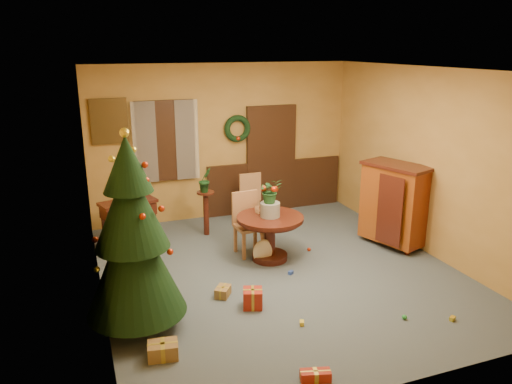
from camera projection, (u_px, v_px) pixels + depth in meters
name	position (u px, v px, depth m)	size (l,w,h in m)	color
room_envelope	(235.00, 159.00, 9.52)	(5.50, 5.50, 5.50)	#363F4E
dining_table	(270.00, 229.00, 7.64)	(1.03, 1.03, 0.71)	black
urn	(270.00, 210.00, 7.54)	(0.30, 0.30, 0.22)	slate
centerpiece_plant	(270.00, 191.00, 7.46)	(0.34, 0.29, 0.38)	#1E4C23
chair_near	(248.00, 221.00, 7.90)	(0.46, 0.46, 0.99)	#915D3A
chair_far	(248.00, 195.00, 9.32)	(0.42, 0.42, 0.96)	#915D3A
guitar	(264.00, 237.00, 7.58)	(0.35, 0.16, 0.82)	white
plant_stand	(206.00, 208.00, 8.65)	(0.30, 0.30, 0.78)	black
stand_plant	(205.00, 180.00, 8.51)	(0.23, 0.19, 0.43)	#19471E
christmas_tree	(132.00, 238.00, 5.60)	(1.15, 1.15, 2.38)	#382111
writing_desk	(129.00, 212.00, 8.13)	(0.97, 0.67, 0.78)	black
sideboard	(394.00, 202.00, 8.13)	(0.89, 1.20, 1.38)	#561109
gift_a	(163.00, 350.00, 5.32)	(0.35, 0.28, 0.17)	brown
gift_b	(253.00, 298.00, 6.33)	(0.30, 0.30, 0.24)	maroon
gift_c	(223.00, 292.00, 6.62)	(0.27, 0.29, 0.13)	brown
gift_d	(315.00, 376.00, 4.96)	(0.33, 0.20, 0.11)	maroon
toy_a	(291.00, 273.00, 7.26)	(0.08, 0.05, 0.05)	#2644A7
toy_b	(404.00, 317.00, 6.07)	(0.06, 0.06, 0.06)	green
toy_c	(302.00, 323.00, 5.95)	(0.08, 0.05, 0.05)	gold
toy_d	(309.00, 249.00, 8.07)	(0.06, 0.06, 0.06)	#B3290B
toy_e	(452.00, 319.00, 6.04)	(0.08, 0.05, 0.05)	yellow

